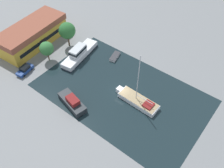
{
  "coord_description": "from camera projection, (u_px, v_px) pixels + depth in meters",
  "views": [
    {
      "loc": [
        -30.11,
        -21.0,
        41.96
      ],
      "look_at": [
        0.0,
        2.78,
        1.0
      ],
      "focal_mm": 40.0,
      "sensor_mm": 36.0,
      "label": 1
    }
  ],
  "objects": [
    {
      "name": "ground_plane",
      "position": [
        122.0,
        93.0,
        55.67
      ],
      "size": [
        440.0,
        440.0,
        0.0
      ],
      "primitive_type": "plane",
      "color": "gray"
    },
    {
      "name": "water_canal",
      "position": [
        122.0,
        93.0,
        55.67
      ],
      "size": [
        23.1,
        37.06,
        0.01
      ],
      "primitive_type": "cube",
      "color": "#19282D",
      "rests_on": "ground"
    },
    {
      "name": "warehouse_building",
      "position": [
        32.0,
        35.0,
        65.76
      ],
      "size": [
        19.6,
        9.27,
        5.74
      ],
      "rotation": [
        0.0,
        0.0,
        0.08
      ],
      "color": "gold",
      "rests_on": "ground"
    },
    {
      "name": "quay_tree_near_building",
      "position": [
        47.0,
        49.0,
        60.68
      ],
      "size": [
        3.49,
        3.49,
        5.32
      ],
      "color": "brown",
      "rests_on": "ground"
    },
    {
      "name": "quay_tree_by_water",
      "position": [
        67.0,
        31.0,
        63.85
      ],
      "size": [
        4.32,
        4.32,
        6.88
      ],
      "color": "brown",
      "rests_on": "ground"
    },
    {
      "name": "parked_car",
      "position": [
        25.0,
        70.0,
        59.59
      ],
      "size": [
        4.65,
        2.54,
        1.66
      ],
      "rotation": [
        0.0,
        0.0,
        1.74
      ],
      "color": "navy",
      "rests_on": "ground"
    },
    {
      "name": "sailboat_moored",
      "position": [
        138.0,
        100.0,
        53.29
      ],
      "size": [
        3.25,
        10.28,
        12.88
      ],
      "rotation": [
        0.0,
        0.0,
        -0.03
      ],
      "color": "white",
      "rests_on": "water_canal"
    },
    {
      "name": "motor_cruiser",
      "position": [
        79.0,
        53.0,
        63.16
      ],
      "size": [
        12.49,
        4.98,
        3.27
      ],
      "rotation": [
        0.0,
        0.0,
        1.72
      ],
      "color": "white",
      "rests_on": "water_canal"
    },
    {
      "name": "small_dinghy",
      "position": [
        115.0,
        57.0,
        63.66
      ],
      "size": [
        4.14,
        2.47,
        0.59
      ],
      "rotation": [
        0.0,
        0.0,
        4.95
      ],
      "color": "silver",
      "rests_on": "water_canal"
    },
    {
      "name": "cabin_boat",
      "position": [
        72.0,
        102.0,
        52.64
      ],
      "size": [
        4.17,
        7.79,
        2.44
      ],
      "rotation": [
        0.0,
        0.0,
        -0.22
      ],
      "color": "#23282D",
      "rests_on": "water_canal"
    }
  ]
}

